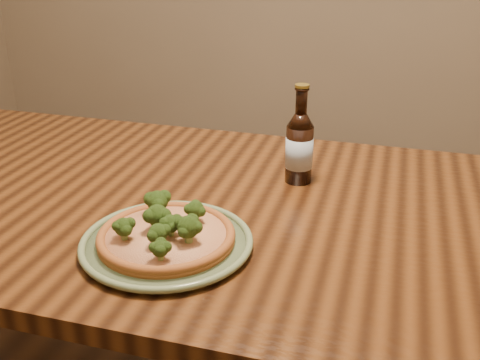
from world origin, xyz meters
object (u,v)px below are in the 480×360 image
(table, at_px, (145,228))
(beer_bottle, at_px, (299,147))
(plate, at_px, (167,242))
(pizza, at_px, (166,234))

(table, relative_size, beer_bottle, 6.90)
(table, height_order, beer_bottle, beer_bottle)
(beer_bottle, bearing_deg, plate, -98.05)
(pizza, xyz_separation_m, beer_bottle, (0.18, 0.36, 0.06))
(table, bearing_deg, plate, -54.63)
(table, bearing_deg, beer_bottle, 25.65)
(plate, height_order, pizza, pizza)
(table, relative_size, plate, 4.95)
(plate, height_order, beer_bottle, beer_bottle)
(pizza, bearing_deg, table, 125.36)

